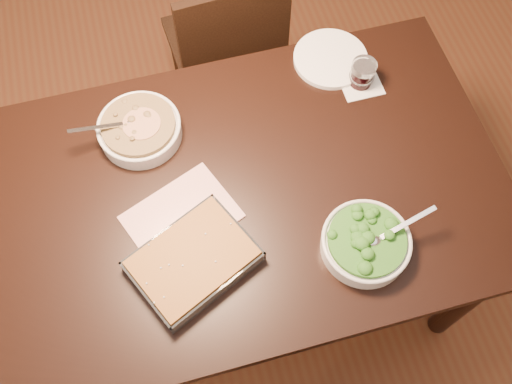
{
  "coord_description": "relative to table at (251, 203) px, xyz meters",
  "views": [
    {
      "loc": [
        -0.17,
        -0.68,
        2.14
      ],
      "look_at": [
        0.0,
        -0.04,
        0.8
      ],
      "focal_mm": 40.0,
      "sensor_mm": 36.0,
      "label": 1
    }
  ],
  "objects": [
    {
      "name": "chair_far",
      "position": [
        0.11,
        0.73,
        -0.19
      ],
      "size": [
        0.42,
        0.42,
        0.83
      ],
      "rotation": [
        0.0,
        0.0,
        3.21
      ],
      "color": "black",
      "rests_on": "ground"
    },
    {
      "name": "magazine_a",
      "position": [
        -0.2,
        -0.04,
        0.1
      ],
      "size": [
        0.33,
        0.29,
        0.01
      ],
      "primitive_type": "cube",
      "rotation": [
        0.0,
        0.0,
        0.38
      ],
      "color": "#BD3640",
      "rests_on": "table"
    },
    {
      "name": "wine_tumbler",
      "position": [
        0.41,
        0.26,
        0.14
      ],
      "size": [
        0.07,
        0.07,
        0.08
      ],
      "color": "black",
      "rests_on": "coaster"
    },
    {
      "name": "coaster",
      "position": [
        0.41,
        0.26,
        0.1
      ],
      "size": [
        0.12,
        0.12,
        0.0
      ],
      "primitive_type": "cube",
      "color": "white",
      "rests_on": "table"
    },
    {
      "name": "dinner_plate",
      "position": [
        0.35,
        0.36,
        0.1
      ],
      "size": [
        0.23,
        0.23,
        0.02
      ],
      "primitive_type": "cylinder",
      "color": "white",
      "rests_on": "table"
    },
    {
      "name": "broccoli_bowl",
      "position": [
        0.24,
        -0.24,
        0.13
      ],
      "size": [
        0.26,
        0.23,
        0.09
      ],
      "color": "silver",
      "rests_on": "table"
    },
    {
      "name": "stew_bowl",
      "position": [
        -0.26,
        0.25,
        0.13
      ],
      "size": [
        0.26,
        0.24,
        0.09
      ],
      "color": "silver",
      "rests_on": "table"
    },
    {
      "name": "ground",
      "position": [
        0.0,
        0.0,
        -0.65
      ],
      "size": [
        4.0,
        4.0,
        0.0
      ],
      "primitive_type": "plane",
      "color": "#4E2616",
      "rests_on": "ground"
    },
    {
      "name": "table",
      "position": [
        0.0,
        0.0,
        0.0
      ],
      "size": [
        1.4,
        0.9,
        0.75
      ],
      "color": "black",
      "rests_on": "ground"
    },
    {
      "name": "baking_dish",
      "position": [
        -0.2,
        -0.17,
        0.12
      ],
      "size": [
        0.36,
        0.32,
        0.05
      ],
      "rotation": [
        0.0,
        0.0,
        0.44
      ],
      "color": "silver",
      "rests_on": "table"
    }
  ]
}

